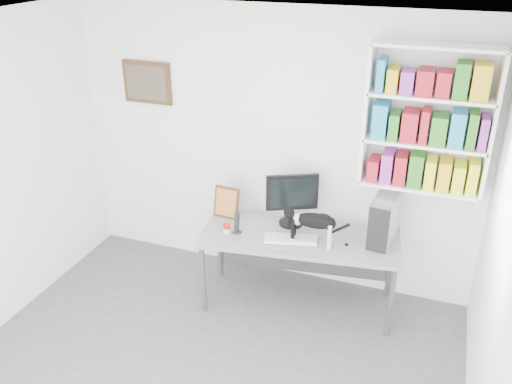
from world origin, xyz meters
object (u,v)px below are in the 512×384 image
bookshelf (428,120)px  pc_tower (384,220)px  desk (298,270)px  keyboard (291,239)px  soup_can (227,228)px  cat (313,229)px  speaker (237,222)px  leaning_print (226,202)px  monitor (292,199)px

bookshelf → pc_tower: 0.94m
desk → keyboard: size_ratio=3.81×
soup_can → cat: cat is taller
speaker → leaning_print: bearing=133.3°
keyboard → leaning_print: bearing=147.7°
bookshelf → monitor: size_ratio=2.39×
cat → leaning_print: bearing=162.7°
bookshelf → monitor: (-1.10, -0.15, -0.84)m
bookshelf → cat: size_ratio=2.35×
monitor → speaker: 0.56m
bookshelf → monitor: bearing=-172.0°
leaning_print → speaker: bearing=-46.8°
pc_tower → bookshelf: bearing=42.2°
desk → monitor: 0.68m
monitor → soup_can: size_ratio=5.69×
pc_tower → speaker: bearing=-161.1°
desk → cat: bearing=-44.6°
bookshelf → desk: size_ratio=0.69×
speaker → keyboard: bearing=7.4°
keyboard → speaker: size_ratio=2.25×
speaker → leaning_print: (-0.21, 0.26, 0.05)m
monitor → speaker: monitor is taller
desk → monitor: (-0.14, 0.19, 0.63)m
monitor → cat: bearing=-72.3°
bookshelf → keyboard: bookshelf is taller
pc_tower → soup_can: pc_tower is taller
speaker → monitor: bearing=42.3°
keyboard → leaning_print: leaning_print is taller
desk → leaning_print: leaning_print is taller
desk → soup_can: bearing=-173.0°
keyboard → leaning_print: 0.77m
desk → soup_can: soup_can is taller
cat → desk: bearing=140.3°
monitor → pc_tower: bearing=-27.6°
pc_tower → desk: bearing=-161.2°
leaning_print → cat: size_ratio=0.59×
leaning_print → keyboard: bearing=-13.8°
pc_tower → soup_can: bearing=-160.4°
soup_can → speaker: bearing=23.9°
soup_can → bookshelf: bearing=18.0°
soup_can → cat: (0.80, 0.06, 0.12)m
leaning_print → pc_tower: bearing=5.8°
bookshelf → leaning_print: 1.98m
desk → speaker: size_ratio=8.58×
keyboard → speaker: (-0.51, -0.03, 0.09)m
bookshelf → keyboard: (-1.01, -0.46, -1.09)m
monitor → speaker: bearing=-167.8°
bookshelf → speaker: size_ratio=5.94×
keyboard → soup_can: size_ratio=5.16×
keyboard → pc_tower: bearing=5.3°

